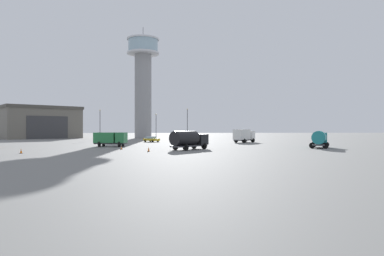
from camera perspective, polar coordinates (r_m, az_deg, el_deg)
name	(u,v)px	position (r m, az deg, el deg)	size (l,w,h in m)	color
ground_plane	(191,149)	(55.62, -0.19, -3.57)	(400.00, 400.00, 0.00)	slate
control_tower	(143,78)	(119.48, -8.26, 8.41)	(11.09, 11.09, 38.52)	gray
hangar	(37,122)	(130.30, -24.63, 0.85)	(33.09, 32.76, 10.94)	#6B665B
truck_box_green	(110,138)	(64.56, -13.60, -1.71)	(6.12, 3.89, 2.64)	#38383D
truck_box_white	(244,135)	(81.96, 8.74, -1.21)	(6.16, 6.18, 3.18)	#38383D
truck_fuel_tanker_black	(189,139)	(53.89, -0.58, -1.92)	(6.62, 6.73, 2.99)	#38383D
truck_fuel_tanker_teal	(319,138)	(62.80, 20.69, -1.65)	(5.11, 6.88, 2.97)	#38383D
car_yellow	(151,139)	(85.39, -6.87, -1.86)	(4.28, 4.32, 1.37)	gold
light_post_west	(156,124)	(107.78, -6.08, 0.71)	(0.44, 0.44, 8.09)	#38383D
light_post_east	(187,121)	(101.35, -0.79, 1.15)	(0.44, 0.44, 9.42)	#38383D
light_post_north	(100,122)	(102.92, -15.26, 1.01)	(0.44, 0.44, 9.02)	#38383D
traffic_cone_near_left	(149,149)	(50.05, -7.33, -3.57)	(0.36, 0.36, 0.70)	black
traffic_cone_near_right	(121,148)	(55.71, -11.81, -3.29)	(0.36, 0.36, 0.55)	black
traffic_cone_mid_apron	(21,151)	(51.42, -26.88, -3.46)	(0.36, 0.36, 0.71)	black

